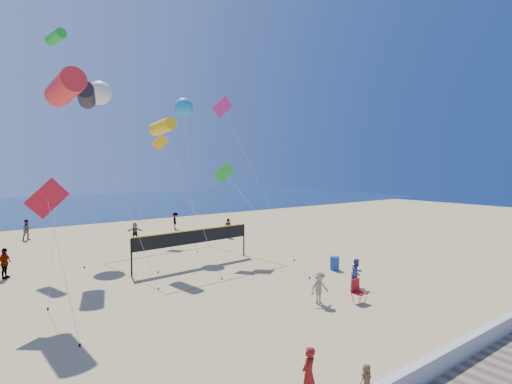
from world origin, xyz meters
TOP-DOWN VIEW (x-y plane):
  - ground at (0.00, 0.00)m, footprint 120.00×120.00m
  - ocean at (0.00, 62.00)m, footprint 140.00×50.00m
  - woman at (-1.96, -1.68)m, footprint 0.63×0.50m
  - toddler at (-1.24, -3.03)m, footprint 0.39×0.27m
  - bystander_a at (7.36, 4.19)m, footprint 0.73×0.57m
  - bystander_b at (3.86, 3.54)m, footprint 1.03×0.65m
  - far_person_0 at (-7.37, 17.29)m, footprint 0.98×1.06m
  - far_person_1 at (2.93, 24.74)m, footprint 1.42×0.94m
  - far_person_2 at (9.93, 20.59)m, footprint 0.73×0.75m
  - far_person_3 at (-4.62, 30.13)m, footprint 0.94×0.77m
  - far_person_4 at (8.34, 28.02)m, footprint 1.02×1.26m
  - camp_chair at (5.45, 2.61)m, footprint 0.62×0.75m
  - trash_barrel at (9.06, 7.25)m, footprint 0.56×0.56m
  - volleyball_net at (2.72, 13.59)m, footprint 9.27×9.13m
  - kite_0 at (-4.98, 12.09)m, footprint 2.12×3.38m
  - kite_1 at (-2.61, 17.69)m, footprint 2.30×9.05m
  - kite_2 at (1.54, 15.44)m, footprint 1.50×6.88m
  - kite_3 at (-6.28, 9.71)m, footprint 1.83×4.49m
  - kite_4 at (5.36, 13.50)m, footprint 1.96×7.40m
  - kite_5 at (7.11, 16.48)m, footprint 2.61×6.50m
  - kite_6 at (-0.50, 22.22)m, footprint 1.96×10.09m
  - kite_7 at (5.12, 19.51)m, footprint 1.84×3.64m
  - kite_8 at (-3.17, 23.43)m, footprint 1.27×7.43m
  - kite_9 at (5.19, 23.67)m, footprint 3.60×3.49m

SIDE VIEW (x-z plane):
  - ground at x=0.00m, z-range 0.00..0.00m
  - ocean at x=0.00m, z-range 0.00..0.03m
  - trash_barrel at x=9.06m, z-range 0.00..0.83m
  - camp_chair at x=5.45m, z-range 0.01..1.22m
  - far_person_1 at x=2.93m, z-range 0.00..1.47m
  - woman at x=-1.96m, z-range 0.00..1.50m
  - bystander_a at x=7.36m, z-range 0.00..1.51m
  - bystander_b at x=3.86m, z-range 0.00..1.52m
  - far_person_4 at x=8.34m, z-range 0.00..1.70m
  - far_person_2 at x=9.93m, z-range 0.00..1.74m
  - far_person_0 at x=-7.37m, z-range 0.00..1.75m
  - far_person_3 at x=-4.62m, z-range 0.00..1.79m
  - toddler at x=-1.24m, z-range 0.60..1.36m
  - volleyball_net at x=2.72m, z-range 0.42..2.72m
  - kite_3 at x=-6.28m, z-range 1.86..7.76m
  - kite_4 at x=5.36m, z-range 2.24..8.97m
  - kite_9 at x=5.19m, z-range 3.33..12.55m
  - kite_2 at x=1.54m, z-range 4.20..13.74m
  - kite_0 at x=-4.98m, z-range 4.70..15.69m
  - kite_5 at x=7.11m, z-range 4.41..16.20m
  - kite_1 at x=-2.61m, z-range 5.08..16.65m
  - kite_7 at x=5.12m, z-range 5.14..16.89m
  - kite_6 at x=-0.50m, z-range 5.51..18.30m
  - kite_8 at x=-3.17m, z-range 7.63..23.98m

